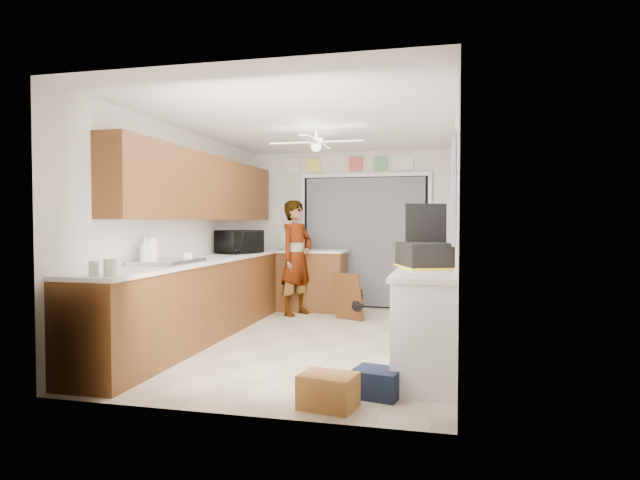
# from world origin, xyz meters

# --- Properties ---
(floor) EXTENTS (5.00, 5.00, 0.00)m
(floor) POSITION_xyz_m (0.00, 0.00, 0.00)
(floor) COLOR beige
(floor) RESTS_ON ground
(ceiling) EXTENTS (5.00, 5.00, 0.00)m
(ceiling) POSITION_xyz_m (0.00, 0.00, 2.50)
(ceiling) COLOR white
(ceiling) RESTS_ON ground
(wall_back) EXTENTS (3.20, 0.00, 3.20)m
(wall_back) POSITION_xyz_m (0.00, 2.50, 1.25)
(wall_back) COLOR silver
(wall_back) RESTS_ON ground
(wall_front) EXTENTS (3.20, 0.00, 3.20)m
(wall_front) POSITION_xyz_m (0.00, -2.50, 1.25)
(wall_front) COLOR silver
(wall_front) RESTS_ON ground
(wall_left) EXTENTS (0.00, 5.00, 5.00)m
(wall_left) POSITION_xyz_m (-1.60, 0.00, 1.25)
(wall_left) COLOR silver
(wall_left) RESTS_ON ground
(wall_right) EXTENTS (0.00, 5.00, 5.00)m
(wall_right) POSITION_xyz_m (1.60, 0.00, 1.25)
(wall_right) COLOR silver
(wall_right) RESTS_ON ground
(left_base_cabinets) EXTENTS (0.60, 4.80, 0.90)m
(left_base_cabinets) POSITION_xyz_m (-1.30, 0.00, 0.45)
(left_base_cabinets) COLOR brown
(left_base_cabinets) RESTS_ON floor
(left_countertop) EXTENTS (0.62, 4.80, 0.04)m
(left_countertop) POSITION_xyz_m (-1.29, 0.00, 0.92)
(left_countertop) COLOR white
(left_countertop) RESTS_ON left_base_cabinets
(upper_cabinets) EXTENTS (0.32, 4.00, 0.80)m
(upper_cabinets) POSITION_xyz_m (-1.44, 0.20, 1.80)
(upper_cabinets) COLOR brown
(upper_cabinets) RESTS_ON wall_left
(sink_basin) EXTENTS (0.50, 0.76, 0.06)m
(sink_basin) POSITION_xyz_m (-1.29, -1.00, 0.95)
(sink_basin) COLOR silver
(sink_basin) RESTS_ON left_countertop
(faucet) EXTENTS (0.03, 0.03, 0.22)m
(faucet) POSITION_xyz_m (-1.48, -1.00, 1.05)
(faucet) COLOR silver
(faucet) RESTS_ON left_countertop
(peninsula_base) EXTENTS (1.00, 0.60, 0.90)m
(peninsula_base) POSITION_xyz_m (-0.50, 2.00, 0.45)
(peninsula_base) COLOR brown
(peninsula_base) RESTS_ON floor
(peninsula_top) EXTENTS (1.04, 0.64, 0.04)m
(peninsula_top) POSITION_xyz_m (-0.50, 2.00, 0.92)
(peninsula_top) COLOR white
(peninsula_top) RESTS_ON peninsula_base
(back_opening_recess) EXTENTS (2.00, 0.06, 2.10)m
(back_opening_recess) POSITION_xyz_m (0.25, 2.47, 1.05)
(back_opening_recess) COLOR black
(back_opening_recess) RESTS_ON wall_back
(curtain_panel) EXTENTS (1.90, 0.03, 2.05)m
(curtain_panel) POSITION_xyz_m (0.25, 2.43, 1.05)
(curtain_panel) COLOR slate
(curtain_panel) RESTS_ON wall_back
(door_trim_left) EXTENTS (0.06, 0.04, 2.10)m
(door_trim_left) POSITION_xyz_m (-0.77, 2.44, 1.05)
(door_trim_left) COLOR white
(door_trim_left) RESTS_ON wall_back
(door_trim_right) EXTENTS (0.06, 0.04, 2.10)m
(door_trim_right) POSITION_xyz_m (1.27, 2.44, 1.05)
(door_trim_right) COLOR white
(door_trim_right) RESTS_ON wall_back
(door_trim_head) EXTENTS (2.10, 0.04, 0.06)m
(door_trim_head) POSITION_xyz_m (0.25, 2.44, 2.12)
(door_trim_head) COLOR white
(door_trim_head) RESTS_ON wall_back
(header_frame_0) EXTENTS (0.22, 0.02, 0.22)m
(header_frame_0) POSITION_xyz_m (-0.60, 2.47, 2.30)
(header_frame_0) COLOR #FAED53
(header_frame_0) RESTS_ON wall_back
(header_frame_2) EXTENTS (0.22, 0.02, 0.22)m
(header_frame_2) POSITION_xyz_m (0.10, 2.47, 2.30)
(header_frame_2) COLOR #C7514A
(header_frame_2) RESTS_ON wall_back
(header_frame_3) EXTENTS (0.22, 0.02, 0.22)m
(header_frame_3) POSITION_xyz_m (0.50, 2.47, 2.30)
(header_frame_3) COLOR #5CA16D
(header_frame_3) RESTS_ON wall_back
(header_frame_4) EXTENTS (0.22, 0.02, 0.22)m
(header_frame_4) POSITION_xyz_m (0.90, 2.47, 2.30)
(header_frame_4) COLOR silver
(header_frame_4) RESTS_ON wall_back
(route66_sign) EXTENTS (0.22, 0.02, 0.26)m
(route66_sign) POSITION_xyz_m (-0.95, 2.47, 2.30)
(route66_sign) COLOR silver
(route66_sign) RESTS_ON wall_back
(right_counter_base) EXTENTS (0.50, 1.40, 0.90)m
(right_counter_base) POSITION_xyz_m (1.35, -1.20, 0.45)
(right_counter_base) COLOR white
(right_counter_base) RESTS_ON floor
(right_counter_top) EXTENTS (0.54, 1.44, 0.04)m
(right_counter_top) POSITION_xyz_m (1.34, -1.20, 0.92)
(right_counter_top) COLOR white
(right_counter_top) RESTS_ON right_counter_base
(abstract_painting) EXTENTS (0.03, 1.15, 0.95)m
(abstract_painting) POSITION_xyz_m (1.58, -1.00, 1.65)
(abstract_painting) COLOR #FE5DCF
(abstract_painting) RESTS_ON wall_right
(ceiling_fan) EXTENTS (1.14, 1.14, 0.24)m
(ceiling_fan) POSITION_xyz_m (0.00, 0.20, 2.32)
(ceiling_fan) COLOR white
(ceiling_fan) RESTS_ON ceiling
(microwave) EXTENTS (0.58, 0.68, 0.32)m
(microwave) POSITION_xyz_m (-1.25, 0.85, 1.10)
(microwave) COLOR black
(microwave) RESTS_ON left_countertop
(soap_bottle) EXTENTS (0.14, 0.14, 0.29)m
(soap_bottle) POSITION_xyz_m (-1.40, -1.26, 1.08)
(soap_bottle) COLOR silver
(soap_bottle) RESTS_ON left_countertop
(cup) EXTENTS (0.14, 0.14, 0.10)m
(cup) POSITION_xyz_m (-1.22, -0.71, 0.99)
(cup) COLOR white
(cup) RESTS_ON left_countertop
(jar_a) EXTENTS (0.12, 0.12, 0.14)m
(jar_a) POSITION_xyz_m (-1.10, -2.25, 1.01)
(jar_a) COLOR silver
(jar_a) RESTS_ON left_countertop
(jar_b) EXTENTS (0.11, 0.11, 0.12)m
(jar_b) POSITION_xyz_m (-1.25, -2.25, 1.00)
(jar_b) COLOR silver
(jar_b) RESTS_ON left_countertop
(paper_towel_roll) EXTENTS (0.14, 0.14, 0.27)m
(paper_towel_roll) POSITION_xyz_m (-1.42, -1.11, 1.08)
(paper_towel_roll) COLOR white
(paper_towel_roll) RESTS_ON left_countertop
(suitcase) EXTENTS (0.59, 0.67, 0.24)m
(suitcase) POSITION_xyz_m (1.32, -0.86, 1.06)
(suitcase) COLOR black
(suitcase) RESTS_ON right_counter_top
(suitcase_rim) EXTENTS (0.62, 0.70, 0.02)m
(suitcase_rim) POSITION_xyz_m (1.32, -0.86, 0.95)
(suitcase_rim) COLOR yellow
(suitcase_rim) RESTS_ON suitcase
(suitcase_lid) EXTENTS (0.40, 0.18, 0.50)m
(suitcase_lid) POSITION_xyz_m (1.32, -0.57, 1.31)
(suitcase_lid) COLOR black
(suitcase_lid) RESTS_ON suitcase
(cardboard_box) EXTENTS (0.45, 0.37, 0.25)m
(cardboard_box) POSITION_xyz_m (0.68, -2.20, 0.13)
(cardboard_box) COLOR #B37A38
(cardboard_box) RESTS_ON floor
(navy_crate) EXTENTS (0.41, 0.36, 0.22)m
(navy_crate) POSITION_xyz_m (1.00, -1.87, 0.11)
(navy_crate) COLOR black
(navy_crate) RESTS_ON floor
(cabinet_door_panel) EXTENTS (0.48, 0.33, 0.66)m
(cabinet_door_panel) POSITION_xyz_m (0.19, 1.26, 0.33)
(cabinet_door_panel) COLOR brown
(cabinet_door_panel) RESTS_ON floor
(man) EXTENTS (0.62, 0.73, 1.69)m
(man) POSITION_xyz_m (-0.63, 1.55, 0.85)
(man) COLOR white
(man) RESTS_ON floor
(dog) EXTENTS (0.44, 0.66, 0.48)m
(dog) POSITION_xyz_m (0.23, 1.55, 0.24)
(dog) COLOR black
(dog) RESTS_ON floor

